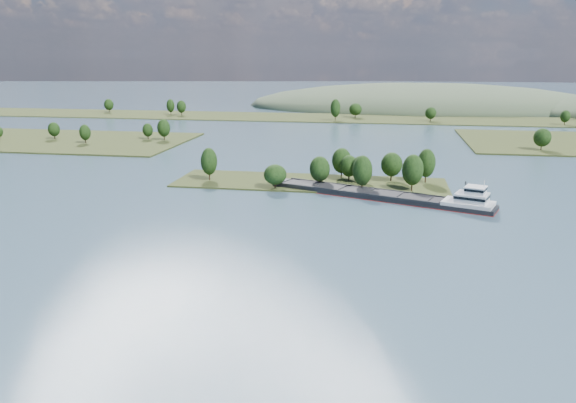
# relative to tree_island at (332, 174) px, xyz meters

# --- Properties ---
(ground) EXTENTS (1800.00, 1800.00, 0.00)m
(ground) POSITION_rel_tree_island_xyz_m (-8.10, -59.28, -4.04)
(ground) COLOR #354B5B
(ground) RESTS_ON ground
(tree_island) EXTENTS (100.00, 31.18, 14.06)m
(tree_island) POSITION_rel_tree_island_xyz_m (0.00, 0.00, 0.00)
(tree_island) COLOR #293216
(tree_island) RESTS_ON ground
(back_shoreline) EXTENTS (900.00, 60.00, 16.45)m
(back_shoreline) POSITION_rel_tree_island_xyz_m (1.77, 220.52, -3.32)
(back_shoreline) COLOR #293216
(back_shoreline) RESTS_ON ground
(hill_west) EXTENTS (320.00, 160.00, 44.00)m
(hill_west) POSITION_rel_tree_island_xyz_m (51.90, 320.72, -4.04)
(hill_west) COLOR #374630
(hill_west) RESTS_ON ground
(cargo_barge) EXTENTS (75.05, 34.68, 10.36)m
(cargo_barge) POSITION_rel_tree_island_xyz_m (22.07, -18.67, -2.74)
(cargo_barge) COLOR black
(cargo_barge) RESTS_ON ground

